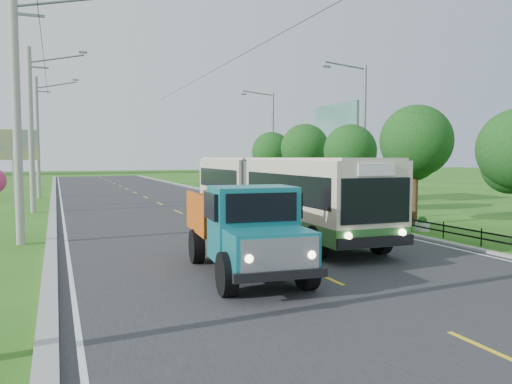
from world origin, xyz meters
TOP-DOWN VIEW (x-y plane):
  - ground at (0.00, 0.00)m, footprint 240.00×240.00m
  - road at (0.00, 20.00)m, footprint 14.00×120.00m
  - curb_left at (-7.20, 20.00)m, footprint 0.40×120.00m
  - curb_right at (7.15, 20.00)m, footprint 0.30×120.00m
  - edge_line_left at (-6.65, 20.00)m, footprint 0.12×120.00m
  - edge_line_right at (6.65, 20.00)m, footprint 0.12×120.00m
  - centre_dash at (0.00, 0.00)m, footprint 0.12×2.20m
  - railing_right at (8.00, 14.00)m, footprint 0.04×40.00m
  - pole_near at (-8.26, 9.00)m, footprint 3.51×0.32m
  - pole_mid at (-8.26, 21.00)m, footprint 3.51×0.32m
  - pole_far at (-8.26, 33.00)m, footprint 3.51×0.32m
  - tree_third at (9.86, 8.14)m, footprint 3.60×3.62m
  - tree_fourth at (9.86, 14.14)m, footprint 3.24×3.31m
  - tree_fifth at (9.86, 20.14)m, footprint 3.48×3.52m
  - tree_back at (9.86, 26.14)m, footprint 3.30×3.36m
  - streetlight_mid at (10.64, 14.00)m, footprint 3.02×0.20m
  - streetlight_far at (10.64, 28.00)m, footprint 3.02×0.20m
  - planter_near at (8.60, 6.00)m, footprint 0.64×0.64m
  - planter_mid at (8.60, 14.00)m, footprint 0.64×0.64m
  - planter_far at (8.60, 22.00)m, footprint 0.64×0.64m
  - billboard_left at (-9.50, 24.00)m, footprint 3.00×0.20m
  - billboard_right at (12.30, 20.00)m, footprint 0.24×6.00m
  - bus at (2.43, 9.10)m, footprint 3.24×17.07m
  - dump_truck at (-1.95, 1.16)m, footprint 2.85×6.36m

SIDE VIEW (x-z plane):
  - ground at x=0.00m, z-range 0.00..0.00m
  - road at x=0.00m, z-range 0.00..0.02m
  - edge_line_left at x=-6.65m, z-range 0.02..0.02m
  - edge_line_right at x=6.65m, z-range 0.02..0.02m
  - centre_dash at x=0.00m, z-range 0.02..0.02m
  - curb_right at x=7.15m, z-range 0.00..0.10m
  - curb_left at x=-7.20m, z-range 0.00..0.15m
  - planter_near at x=8.60m, z-range -0.05..0.62m
  - planter_mid at x=8.60m, z-range -0.05..0.62m
  - planter_far at x=8.60m, z-range -0.05..0.62m
  - railing_right at x=8.00m, z-range 0.00..0.60m
  - dump_truck at x=-1.95m, z-range 0.17..2.77m
  - bus at x=2.43m, z-range 0.33..3.61m
  - tree_fourth at x=9.86m, z-range 0.89..6.29m
  - tree_back at x=9.86m, z-range 0.90..6.40m
  - tree_fifth at x=9.86m, z-range 0.95..6.75m
  - billboard_left at x=-9.50m, z-range 1.27..6.47m
  - tree_third at x=9.86m, z-range 0.99..6.99m
  - streetlight_mid at x=10.64m, z-range 0.37..9.44m
  - streetlight_far at x=10.64m, z-range 0.37..9.44m
  - pole_near at x=-8.26m, z-range 0.09..10.09m
  - pole_mid at x=-8.26m, z-range 0.09..10.09m
  - pole_far at x=-8.26m, z-range 0.09..10.09m
  - billboard_right at x=12.30m, z-range 1.69..8.99m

